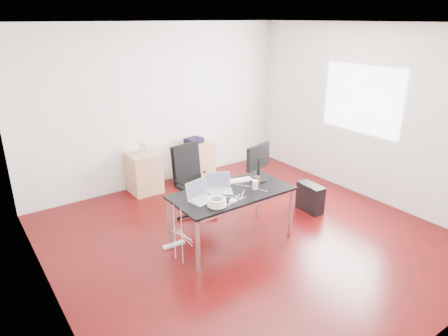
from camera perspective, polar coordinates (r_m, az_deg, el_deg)
room_shell at (r=5.11m, az=3.89°, el=4.11°), size 5.00×5.00×5.00m
desk at (r=5.24m, az=1.13°, el=-3.90°), size 1.60×0.80×0.73m
office_chair at (r=5.98m, az=-4.50°, el=-1.46°), size 0.53×0.55×1.08m
filing_cabinet_left at (r=7.00m, az=-11.35°, el=-0.68°), size 0.50×0.50×0.70m
filing_cabinet_right at (r=7.46m, az=-3.86°, el=1.05°), size 0.50×0.50×0.70m
pc_tower at (r=6.39m, az=12.21°, el=-4.17°), size 0.23×0.46×0.44m
wastebasket at (r=7.26m, az=-6.41°, el=-1.40°), size 0.31×0.31×0.28m
power_strip at (r=5.46m, az=-7.17°, el=-10.81°), size 0.30×0.08×0.04m
laptop_left at (r=4.97m, az=-3.31°, el=-3.95°), size 0.37×0.31×0.23m
laptop_right at (r=5.20m, az=-0.70°, el=-2.75°), size 0.41×0.38×0.23m
monitor at (r=5.50m, az=4.89°, el=1.06°), size 0.45×0.26×0.51m
keyboard at (r=5.52m, az=1.83°, el=-1.85°), size 0.46×0.25×0.02m
cup_white at (r=5.28m, az=4.46°, el=-2.40°), size 0.09×0.09×0.12m
cup_brown at (r=5.47m, az=4.73°, el=-1.69°), size 0.09×0.09×0.10m
cable_coil at (r=4.80m, az=-1.04°, el=-4.93°), size 0.24×0.24×0.11m
power_adapter at (r=4.92m, az=1.27°, el=-4.72°), size 0.09×0.09×0.03m
speaker at (r=6.88m, az=-11.46°, el=2.81°), size 0.10×0.10×0.18m
navy_garment at (r=7.34m, az=-4.34°, el=3.94°), size 0.34×0.29×0.09m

